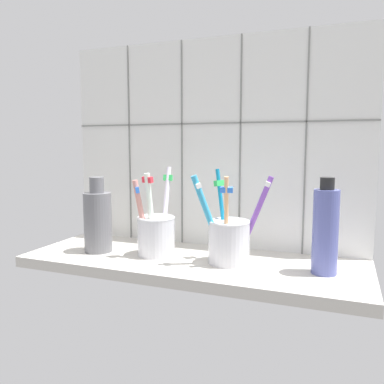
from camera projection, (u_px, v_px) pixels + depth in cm
name	position (u px, v px, depth cm)	size (l,w,h in cm)	color
counter_slab	(191.00, 264.00, 74.38)	(64.00, 22.00, 2.00)	#BCB7AD
tile_wall_back	(212.00, 149.00, 82.94)	(64.00, 2.20, 45.00)	silver
toothbrush_cup_left	(157.00, 232.00, 76.78)	(7.37, 10.91, 16.91)	silver
toothbrush_cup_right	(229.00, 238.00, 71.42)	(13.74, 8.66, 16.96)	silver
ceramic_vase	(98.00, 220.00, 78.73)	(5.52, 5.52, 15.02)	slate
soap_bottle	(325.00, 230.00, 64.64)	(4.20, 4.20, 16.09)	#545BA3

